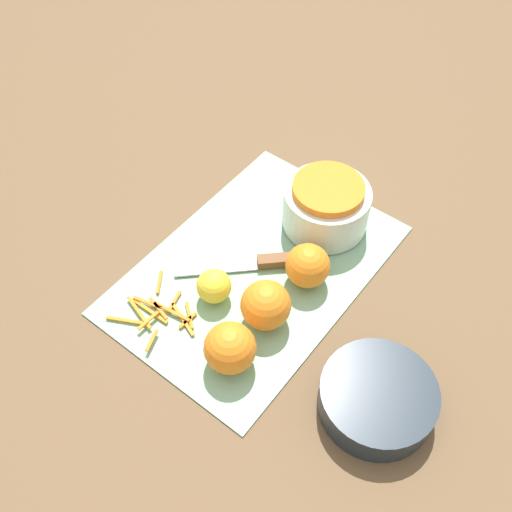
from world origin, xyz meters
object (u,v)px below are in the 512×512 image
object	(u,v)px
bowl_speckled	(326,205)
bowl_dark	(377,398)
orange_left	(230,348)
lemon	(214,286)
orange_right	(266,305)
knife	(275,261)
orange_back	(308,266)

from	to	relation	value
bowl_speckled	bowl_dark	distance (m)	0.34
bowl_dark	orange_left	size ratio (longest dim) A/B	2.13
bowl_dark	lemon	world-z (taller)	lemon
orange_right	lemon	xyz separation A→B (m)	(0.02, -0.09, -0.01)
bowl_dark	orange_left	world-z (taller)	orange_left
knife	orange_right	bearing A→B (deg)	75.22
knife	lemon	world-z (taller)	lemon
bowl_speckled	orange_back	bearing A→B (deg)	20.75
bowl_dark	knife	size ratio (longest dim) A/B	0.85
bowl_dark	orange_right	bearing A→B (deg)	-94.73
orange_left	orange_back	bearing A→B (deg)	179.32
knife	orange_left	bearing A→B (deg)	63.26
bowl_speckled	orange_right	size ratio (longest dim) A/B	1.90
bowl_dark	knife	bearing A→B (deg)	-113.37
bowl_dark	orange_back	distance (m)	0.23
bowl_speckled	orange_right	world-z (taller)	bowl_speckled
bowl_dark	lemon	xyz separation A→B (m)	(-0.00, -0.29, 0.01)
knife	orange_right	distance (m)	0.11
orange_left	orange_back	world-z (taller)	orange_left
orange_back	lemon	distance (m)	0.15
knife	bowl_dark	bearing A→B (deg)	112.71
bowl_speckled	bowl_dark	world-z (taller)	bowl_speckled
orange_left	lemon	bearing A→B (deg)	-128.29
orange_right	bowl_dark	bearing A→B (deg)	85.27
bowl_dark	orange_back	bearing A→B (deg)	-120.54
bowl_speckled	knife	world-z (taller)	bowl_speckled
bowl_dark	lemon	distance (m)	0.29
knife	orange_back	distance (m)	0.07
bowl_dark	lemon	bearing A→B (deg)	-90.32
orange_back	lemon	world-z (taller)	orange_back
knife	lemon	size ratio (longest dim) A/B	3.48
bowl_dark	orange_back	world-z (taller)	orange_back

